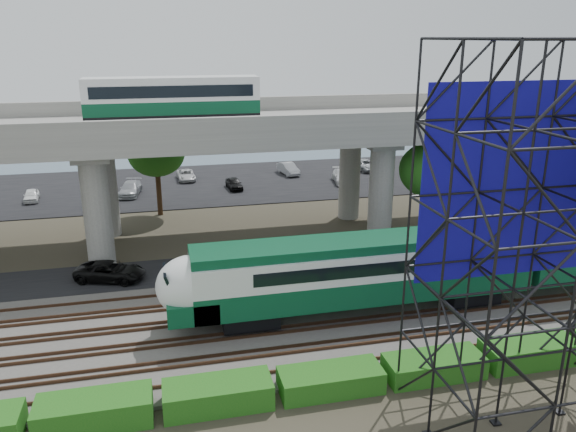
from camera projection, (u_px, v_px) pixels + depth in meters
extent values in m
plane|color=#474233|center=(287.00, 344.00, 28.83)|extent=(140.00, 140.00, 0.00)
cube|color=slate|center=(279.00, 324.00, 30.65)|extent=(90.00, 12.00, 0.20)
cube|color=black|center=(253.00, 266.00, 38.56)|extent=(90.00, 5.00, 0.08)
cube|color=black|center=(216.00, 183.00, 60.36)|extent=(90.00, 18.00, 0.08)
cube|color=#3F5567|center=(200.00, 146.00, 80.77)|extent=(140.00, 40.00, 0.03)
cube|color=#472D1E|center=(300.00, 368.00, 26.22)|extent=(90.00, 0.08, 0.16)
cube|color=#472D1E|center=(293.00, 352.00, 27.55)|extent=(90.00, 0.08, 0.16)
cube|color=#472D1E|center=(290.00, 346.00, 28.07)|extent=(90.00, 0.08, 0.16)
cube|color=#472D1E|center=(284.00, 332.00, 29.41)|extent=(90.00, 0.08, 0.16)
cube|color=#472D1E|center=(282.00, 327.00, 29.93)|extent=(90.00, 0.08, 0.16)
cube|color=#472D1E|center=(276.00, 315.00, 31.26)|extent=(90.00, 0.08, 0.16)
cube|color=#472D1E|center=(274.00, 310.00, 31.78)|extent=(90.00, 0.08, 0.16)
cube|color=#472D1E|center=(269.00, 299.00, 33.12)|extent=(90.00, 0.08, 0.16)
cube|color=#472D1E|center=(267.00, 295.00, 33.64)|extent=(90.00, 0.08, 0.16)
cube|color=#472D1E|center=(263.00, 285.00, 34.98)|extent=(90.00, 0.08, 0.16)
cube|color=black|center=(249.00, 315.00, 30.09)|extent=(3.00, 2.20, 0.90)
cube|color=black|center=(468.00, 291.00, 32.89)|extent=(3.00, 2.20, 0.90)
cube|color=#0A4729|center=(365.00, 284.00, 31.14)|extent=(19.00, 3.00, 1.40)
cube|color=silver|center=(366.00, 260.00, 30.70)|extent=(19.00, 3.00, 1.50)
cube|color=#0A4729|center=(366.00, 243.00, 30.39)|extent=(19.00, 2.60, 0.50)
cube|color=black|center=(383.00, 257.00, 30.90)|extent=(15.00, 3.06, 0.70)
ellipsoid|color=silver|center=(191.00, 286.00, 28.82)|extent=(3.60, 3.00, 3.20)
cube|color=#0A4729|center=(192.00, 304.00, 29.14)|extent=(2.60, 3.00, 1.10)
cube|color=black|center=(168.00, 279.00, 28.43)|extent=(0.48, 2.00, 1.09)
cube|color=#9E9B93|center=(238.00, 129.00, 41.05)|extent=(80.00, 12.00, 1.20)
cube|color=#9E9B93|center=(250.00, 125.00, 35.36)|extent=(80.00, 0.50, 1.10)
cube|color=#9E9B93|center=(227.00, 105.00, 46.03)|extent=(80.00, 0.50, 1.10)
cylinder|color=#9E9B93|center=(97.00, 212.00, 37.05)|extent=(1.80, 1.80, 8.00)
cylinder|color=#9E9B93|center=(105.00, 186.00, 43.54)|extent=(1.80, 1.80, 8.00)
cube|color=#9E9B93|center=(96.00, 147.00, 39.17)|extent=(2.40, 9.00, 0.60)
cylinder|color=#9E9B93|center=(381.00, 194.00, 41.36)|extent=(1.80, 1.80, 8.00)
cylinder|color=#9E9B93|center=(350.00, 173.00, 47.85)|extent=(1.80, 1.80, 8.00)
cube|color=#9E9B93|center=(366.00, 136.00, 43.48)|extent=(2.40, 9.00, 0.60)
cylinder|color=#9E9B93|center=(535.00, 162.00, 51.73)|extent=(1.80, 1.80, 8.00)
cube|color=#9E9B93|center=(567.00, 128.00, 47.35)|extent=(2.40, 9.00, 0.60)
cube|color=black|center=(174.00, 118.00, 39.78)|extent=(12.00, 2.50, 0.70)
cube|color=#0A4729|center=(173.00, 107.00, 39.54)|extent=(12.00, 2.50, 0.90)
cube|color=silver|center=(172.00, 91.00, 39.20)|extent=(12.00, 2.50, 1.30)
cube|color=black|center=(172.00, 90.00, 39.19)|extent=(11.00, 2.56, 0.80)
cube|color=silver|center=(172.00, 79.00, 38.96)|extent=(12.00, 2.40, 0.30)
cube|color=#120D91|center=(511.00, 183.00, 23.21)|extent=(8.10, 0.08, 8.25)
cube|color=black|center=(528.00, 417.00, 23.20)|extent=(9.36, 6.36, 0.08)
cube|color=#165613|center=(95.00, 411.00, 22.72)|extent=(4.60, 1.80, 1.20)
cube|color=#165613|center=(218.00, 394.00, 23.80)|extent=(4.60, 1.80, 1.15)
cube|color=#165613|center=(331.00, 380.00, 24.90)|extent=(4.60, 1.80, 1.03)
cube|color=#165613|center=(434.00, 366.00, 25.98)|extent=(4.60, 1.80, 1.01)
cube|color=#165613|center=(529.00, 352.00, 27.04)|extent=(4.60, 1.80, 1.12)
cylinder|color=#382314|center=(429.00, 211.00, 42.71)|extent=(0.44, 0.44, 4.80)
ellipsoid|color=#165613|center=(432.00, 170.00, 41.73)|extent=(4.94, 4.94, 4.18)
cylinder|color=#382314|center=(159.00, 188.00, 49.07)|extent=(0.44, 0.44, 4.80)
ellipsoid|color=#165613|center=(156.00, 152.00, 48.09)|extent=(4.94, 4.94, 4.18)
imported|color=black|center=(110.00, 271.00, 36.01)|extent=(4.82, 3.31, 1.22)
imported|color=white|center=(31.00, 195.00, 53.53)|extent=(1.59, 3.29, 1.08)
imported|color=#9B9DA2|center=(105.00, 179.00, 59.52)|extent=(1.91, 3.76, 1.18)
imported|color=#9B9DA2|center=(130.00, 189.00, 55.47)|extent=(2.45, 4.65, 1.29)
imported|color=silver|center=(186.00, 175.00, 61.38)|extent=(2.00, 4.00, 1.09)
imported|color=black|center=(234.00, 183.00, 57.72)|extent=(1.64, 3.47, 1.15)
imported|color=gray|center=(288.00, 169.00, 63.82)|extent=(2.04, 4.12, 1.30)
imported|color=silver|center=(343.00, 176.00, 60.22)|extent=(2.51, 4.77, 1.32)
imported|color=#9FA3A7|center=(365.00, 165.00, 65.83)|extent=(2.73, 4.65, 1.21)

